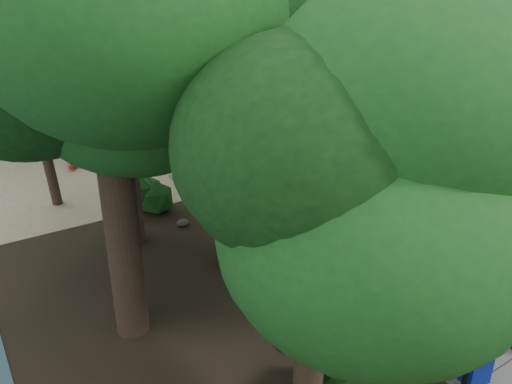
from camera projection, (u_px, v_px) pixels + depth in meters
ground at (327, 258)px, 11.96m from camera, size 120.00×120.00×0.00m
sand_beach at (112, 118)px, 24.31m from camera, size 40.00×22.00×0.02m
boardwalk at (302, 240)px, 12.71m from camera, size 2.00×12.00×0.12m
backpack_left_a at (477, 360)px, 7.96m from camera, size 0.49×0.38×0.83m
backpack_left_b at (451, 349)px, 8.34m from camera, size 0.42×0.36×0.66m
backpack_left_c at (410, 322)px, 8.99m from camera, size 0.38×0.28×0.68m
backpack_left_d at (366, 289)px, 10.07m from camera, size 0.41×0.33×0.55m
backpack_right_b at (496, 315)px, 9.14m from camera, size 0.42×0.31×0.73m
backpack_right_c at (465, 299)px, 9.73m from camera, size 0.37×0.29×0.57m
backpack_right_d at (450, 293)px, 9.98m from camera, size 0.38×0.31×0.51m
duffel_right_khaki at (417, 276)px, 10.66m from camera, size 0.53×0.68×0.40m
duffel_right_black at (402, 271)px, 10.80m from camera, size 0.50×0.73×0.43m
suitcase_on_boardwalk at (391, 301)px, 9.68m from camera, size 0.36×0.20×0.55m
lone_suitcase_on_sand at (192, 153)px, 18.18m from camera, size 0.46×0.27×0.73m
hat_brown at (455, 328)px, 8.23m from camera, size 0.41×0.41×0.12m
hat_white at (413, 301)px, 8.89m from camera, size 0.40×0.40×0.13m
kayak at (74, 159)px, 18.07m from camera, size 2.12×3.59×0.36m
sun_lounger at (221, 132)px, 21.04m from camera, size 1.16×1.77×0.55m
tree_right_c at (401, 35)px, 13.20m from camera, size 5.57×5.57×9.64m
tree_right_e at (286, 44)px, 17.89m from camera, size 4.54×4.54×8.18m
tree_left_a at (316, 225)px, 6.44m from camera, size 3.85×3.85×6.42m
tree_left_b at (108, 105)px, 7.86m from camera, size 4.80×4.80×8.65m
tree_left_c at (117, 76)px, 11.17m from camera, size 4.80×4.80×8.35m
tree_back_a at (65, 24)px, 20.75m from camera, size 5.21×5.21×9.02m
tree_back_c at (202, 26)px, 25.46m from camera, size 4.51×4.51×8.11m
palm_right_a at (281, 68)px, 16.28m from camera, size 4.15×4.15×7.07m
palm_right_b at (265, 33)px, 21.03m from camera, size 4.30×4.30×8.31m
palm_right_c at (200, 48)px, 21.14m from camera, size 4.47×4.47×7.11m
palm_left_a at (32, 99)px, 13.49m from camera, size 4.02×4.02×6.40m
rock_left_a at (408, 376)px, 8.23m from camera, size 0.42×0.38×0.23m
rock_left_b at (297, 344)px, 8.97m from camera, size 0.36×0.32×0.20m
rock_left_c at (272, 270)px, 11.19m from camera, size 0.55×0.49×0.30m
rock_left_d at (183, 223)px, 13.54m from camera, size 0.33×0.30×0.18m
rock_right_a at (490, 291)px, 10.50m from camera, size 0.39×0.35×0.21m
rock_right_b at (433, 235)px, 12.79m from camera, size 0.49×0.45×0.27m
rock_right_c at (348, 216)px, 13.91m from camera, size 0.35×0.31×0.19m
rock_right_d at (304, 178)px, 16.45m from camera, size 0.59×0.53×0.32m
shrub_left_a at (347, 364)px, 7.89m from camera, size 1.17×1.17×1.05m
shrub_left_b at (234, 248)px, 11.61m from camera, size 0.90×0.90×0.81m
shrub_left_c at (148, 195)px, 14.23m from camera, size 1.17×1.17×1.05m
shrub_right_a at (505, 266)px, 10.70m from camera, size 1.10×1.10×0.99m
shrub_right_b at (336, 182)px, 14.77m from camera, size 1.48×1.48×1.33m
shrub_right_c at (271, 167)px, 16.62m from camera, size 0.95×0.95×0.86m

